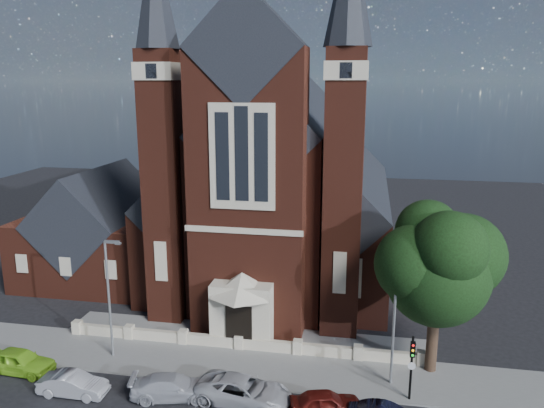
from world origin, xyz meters
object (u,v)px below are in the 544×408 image
Objects in this scene: car_white_suv at (244,391)px; car_dark_red at (325,403)px; church at (280,186)px; car_lime_van at (19,361)px; car_silver_a at (73,384)px; parish_hall at (101,234)px; traffic_signal at (412,360)px; street_tree at (440,268)px; street_lamp_left at (110,292)px; car_silver_b at (172,387)px; street_lamp_right at (396,314)px.

car_white_suv reaches higher than car_dark_red.
church is 26.34m from car_lime_van.
car_dark_red is (14.58, 0.86, 0.01)m from car_silver_a.
car_lime_van is at bearing 71.51° from car_dark_red.
traffic_signal is at bearing -29.98° from parish_hall.
street_tree reaches higher than street_lamp_left.
car_lime_van reaches higher than car_silver_b.
parish_hall is 3.02× the size of car_silver_a.
street_tree reaches higher than car_silver_b.
church is 7.38× the size of car_silver_b.
car_dark_red is at bearing -89.26° from car_lime_van.
church reaches higher than car_dark_red.
traffic_signal is 23.94m from car_lime_van.
street_lamp_left is 1.00× the size of street_lamp_right.
car_silver_a is (7.80, -18.47, -3.35)m from parish_hall.
street_lamp_right is 1.71× the size of car_silver_b.
street_tree reaches higher than car_silver_a.
car_white_suv is 1.38× the size of car_dark_red.
parish_hall is 1.14× the size of street_tree.
street_lamp_right is (26.09, -14.00, 0.59)m from parish_hall.
street_tree is at bearing -23.26° from parish_hall.
street_tree reaches higher than car_dark_red.
church is 7.80× the size of car_lime_van.
car_silver_a is (-0.30, -4.47, -3.93)m from street_lamp_left.
parish_hall is 29.62m from street_lamp_right.
car_white_suv is (9.66, -3.46, -3.83)m from street_lamp_left.
car_lime_van is (-23.84, -1.26, -1.82)m from traffic_signal.
street_lamp_right is 2.02× the size of traffic_signal.
car_lime_van is at bearing -169.89° from street_tree.
parish_hall reaches higher than street_lamp_left.
street_lamp_left reaches higher than traffic_signal.
car_silver_b is 4.21m from car_white_suv.
street_tree is 17.18m from car_silver_b.
car_lime_van is 19.23m from car_dark_red.
car_silver_b is (-12.55, -3.70, -3.91)m from street_lamp_right.
car_silver_a is at bearing 77.21° from car_dark_red.
car_silver_a is 10.01m from car_white_suv.
street_tree is (28.60, -12.29, 2.95)m from parish_hall.
parish_hall is 17.43m from car_lime_van.
car_lime_van is 10.42m from car_silver_b.
car_white_suv is (-10.85, -5.16, -6.19)m from street_tree.
traffic_signal is 0.89× the size of car_lime_van.
church is at bearing 126.17° from street_tree.
car_lime_van is (3.16, -16.83, -3.25)m from parish_hall.
car_silver_b is (5.75, 0.77, 0.02)m from car_silver_a.
street_lamp_right is 1.47× the size of car_white_suv.
car_dark_red is at bearing -38.21° from parish_hall.
street_lamp_left is at bearing -59.98° from parish_hall.
car_dark_red is at bearing -101.43° from car_silver_b.
church is 25.92m from car_silver_a.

